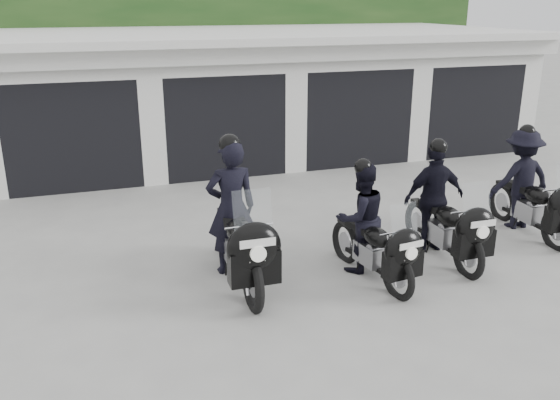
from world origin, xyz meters
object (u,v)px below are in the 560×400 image
object	(u,v)px
police_bike_a	(237,225)
police_bike_c	(440,206)
police_bike_d	(527,186)
police_bike_b	(367,227)

from	to	relation	value
police_bike_a	police_bike_c	world-z (taller)	police_bike_a
police_bike_a	police_bike_c	xyz separation A→B (m)	(3.10, -0.06, -0.05)
police_bike_a	police_bike_c	size ratio (longest dim) A/B	1.13
police_bike_a	police_bike_d	xyz separation A→B (m)	(5.02, 0.35, -0.04)
police_bike_b	police_bike_d	world-z (taller)	police_bike_d
police_bike_b	police_bike_d	xyz separation A→B (m)	(3.26, 0.71, 0.06)
police_bike_a	police_bike_c	distance (m)	3.10
police_bike_a	police_bike_d	size ratio (longest dim) A/B	1.13
police_bike_c	police_bike_d	xyz separation A→B (m)	(1.92, 0.41, 0.01)
police_bike_c	police_bike_d	world-z (taller)	police_bike_d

